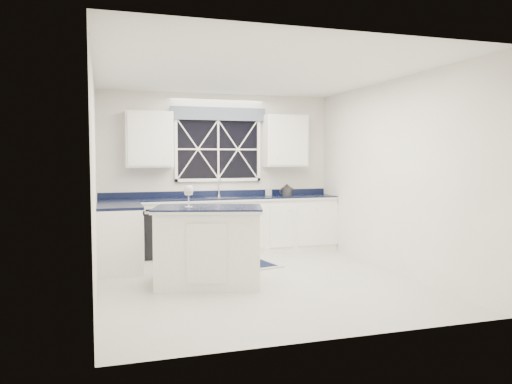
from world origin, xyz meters
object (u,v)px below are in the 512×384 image
object	(u,v)px
kettle	(287,190)
wine_glass	(189,191)
island	(209,246)
dishwasher	(156,232)
faucet	(219,187)
soap_bottle	(269,190)

from	to	relation	value
kettle	wine_glass	world-z (taller)	wine_glass
island	kettle	size ratio (longest dim) A/B	5.10
dishwasher	faucet	xyz separation A→B (m)	(1.10, 0.19, 0.69)
dishwasher	kettle	distance (m)	2.36
dishwasher	soap_bottle	bearing A→B (deg)	5.55
kettle	island	bearing A→B (deg)	-146.21
faucet	soap_bottle	xyz separation A→B (m)	(0.89, -0.00, -0.07)
kettle	faucet	bearing A→B (deg)	157.61
wine_glass	soap_bottle	size ratio (longest dim) A/B	1.59
dishwasher	wine_glass	world-z (taller)	wine_glass
dishwasher	soap_bottle	size ratio (longest dim) A/B	4.48
dishwasher	wine_glass	distance (m)	2.12
island	kettle	world-z (taller)	kettle
kettle	soap_bottle	bearing A→B (deg)	135.49
wine_glass	soap_bottle	xyz separation A→B (m)	(1.78, 2.16, -0.16)
wine_glass	faucet	bearing A→B (deg)	67.60
kettle	dishwasher	bearing A→B (deg)	166.32
island	faucet	bearing A→B (deg)	88.96
kettle	soap_bottle	distance (m)	0.32
dishwasher	faucet	world-z (taller)	faucet
kettle	wine_glass	xyz separation A→B (m)	(-2.06, -1.99, 0.16)
faucet	soap_bottle	size ratio (longest dim) A/B	1.65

